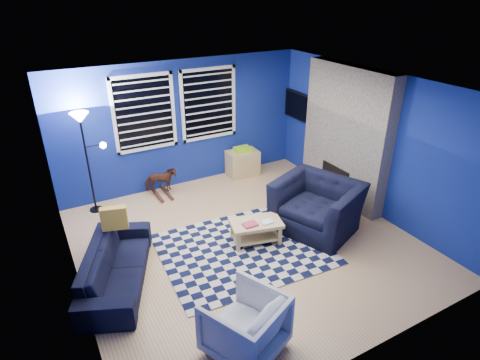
# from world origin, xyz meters

# --- Properties ---
(floor) EXTENTS (5.00, 5.00, 0.00)m
(floor) POSITION_xyz_m (0.00, 0.00, 0.00)
(floor) COLOR tan
(floor) RESTS_ON ground
(ceiling) EXTENTS (5.00, 5.00, 0.00)m
(ceiling) POSITION_xyz_m (0.00, 0.00, 2.50)
(ceiling) COLOR white
(ceiling) RESTS_ON wall_back
(wall_back) EXTENTS (5.00, 0.00, 5.00)m
(wall_back) POSITION_xyz_m (0.00, 2.50, 1.25)
(wall_back) COLOR navy
(wall_back) RESTS_ON floor
(wall_left) EXTENTS (0.00, 5.00, 5.00)m
(wall_left) POSITION_xyz_m (-2.50, 0.00, 1.25)
(wall_left) COLOR navy
(wall_left) RESTS_ON floor
(wall_right) EXTENTS (0.00, 5.00, 5.00)m
(wall_right) POSITION_xyz_m (2.50, 0.00, 1.25)
(wall_right) COLOR navy
(wall_right) RESTS_ON floor
(fireplace) EXTENTS (0.65, 2.00, 2.50)m
(fireplace) POSITION_xyz_m (2.36, 0.50, 1.20)
(fireplace) COLOR gray
(fireplace) RESTS_ON floor
(window_left) EXTENTS (1.17, 0.06, 1.42)m
(window_left) POSITION_xyz_m (-0.75, 2.46, 1.60)
(window_left) COLOR black
(window_left) RESTS_ON wall_back
(window_right) EXTENTS (1.17, 0.06, 1.42)m
(window_right) POSITION_xyz_m (0.55, 2.46, 1.60)
(window_right) COLOR black
(window_right) RESTS_ON wall_back
(tv) EXTENTS (0.07, 1.00, 0.58)m
(tv) POSITION_xyz_m (2.45, 2.00, 1.40)
(tv) COLOR black
(tv) RESTS_ON wall_right
(rug) EXTENTS (2.62, 2.15, 0.02)m
(rug) POSITION_xyz_m (-0.12, -0.14, 0.01)
(rug) COLOR black
(rug) RESTS_ON floor
(sofa) EXTENTS (2.02, 1.43, 0.55)m
(sofa) POSITION_xyz_m (-2.02, 0.05, 0.28)
(sofa) COLOR black
(sofa) RESTS_ON floor
(armchair_big) EXTENTS (1.64, 1.55, 0.85)m
(armchair_big) POSITION_xyz_m (1.24, -0.19, 0.42)
(armchair_big) COLOR black
(armchair_big) RESTS_ON floor
(armchair_bent) EXTENTS (1.04, 1.05, 0.73)m
(armchair_bent) POSITION_xyz_m (-1.04, -1.79, 0.36)
(armchair_bent) COLOR gray
(armchair_bent) RESTS_ON floor
(rocking_horse) EXTENTS (0.39, 0.64, 0.50)m
(rocking_horse) POSITION_xyz_m (-0.65, 2.18, 0.32)
(rocking_horse) COLOR #432B15
(rocking_horse) RESTS_ON floor
(coffee_table) EXTENTS (0.89, 0.64, 0.40)m
(coffee_table) POSITION_xyz_m (0.14, -0.07, 0.28)
(coffee_table) COLOR tan
(coffee_table) RESTS_ON rug
(cabinet) EXTENTS (0.67, 0.47, 0.63)m
(cabinet) POSITION_xyz_m (1.20, 2.25, 0.28)
(cabinet) COLOR tan
(cabinet) RESTS_ON floor
(floor_lamp) EXTENTS (0.50, 0.31, 1.84)m
(floor_lamp) POSITION_xyz_m (-1.87, 2.22, 1.51)
(floor_lamp) COLOR black
(floor_lamp) RESTS_ON floor
(throw_pillow) EXTENTS (0.38, 0.21, 0.35)m
(throw_pillow) POSITION_xyz_m (-1.87, 0.54, 0.73)
(throw_pillow) COLOR gold
(throw_pillow) RESTS_ON sofa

